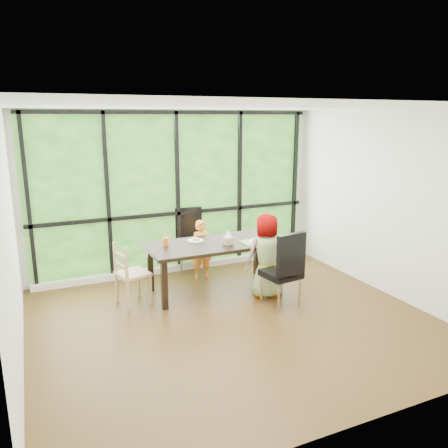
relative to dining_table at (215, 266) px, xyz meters
The scene contains 23 objects.
ground 1.15m from the dining_table, 100.70° to the right, with size 5.00×5.00×0.00m, color black.
back_wall 1.54m from the dining_table, 99.77° to the left, with size 5.00×5.00×0.00m, color silver.
foliage_backdrop 1.53m from the dining_table, 99.94° to the left, with size 4.80×0.02×2.65m, color #1C5219.
window_mullions 1.50m from the dining_table, 100.29° to the left, with size 4.80×0.06×2.65m, color black, non-canonical shape.
window_sill 1.14m from the dining_table, 100.66° to the left, with size 4.80×0.12×0.10m, color silver.
dining_table is the anchor object (origin of this frame).
chair_window_leather 0.96m from the dining_table, 93.34° to the left, with size 0.46×0.46×1.08m, color black.
chair_interior_leather 1.09m from the dining_table, 55.08° to the right, with size 0.46×0.46×1.08m, color black.
chair_end_beech 1.26m from the dining_table, behind, with size 0.42×0.40×0.90m, color #A1805C.
child_toddler 0.57m from the dining_table, 90.00° to the left, with size 0.35×0.23×0.97m, color orange.
child_older 0.83m from the dining_table, 41.33° to the right, with size 0.61×0.39×1.24m, color slate.
placemat 0.73m from the dining_table, 20.15° to the right, with size 0.43×0.32×0.01m, color tan.
plate_far 0.49m from the dining_table, 139.85° to the left, with size 0.25×0.25×0.02m, color white.
plate_near 0.74m from the dining_table, 19.88° to the right, with size 0.25×0.25×0.02m, color white.
orange_cup 0.85m from the dining_table, 168.14° to the left, with size 0.08×0.08×0.12m, color orange.
green_cup 0.98m from the dining_table, 18.90° to the right, with size 0.08×0.08×0.13m, color green.
white_mug 1.02m from the dining_table, ahead, with size 0.09×0.09×0.10m, color white.
tissue_box 0.48m from the dining_table, 45.53° to the right, with size 0.12×0.12×0.11m, color tan.
crepe_rolls_far 0.51m from the dining_table, 139.85° to the left, with size 0.10×0.12×0.04m, color tan, non-canonical shape.
crepe_rolls_near 0.75m from the dining_table, 19.88° to the right, with size 0.15×0.12×0.04m, color tan, non-canonical shape.
straw_white 0.91m from the dining_table, 168.14° to the left, with size 0.01×0.01×0.20m, color white.
straw_pink 1.03m from the dining_table, 18.90° to the right, with size 0.01×0.01×0.20m, color pink.
tissue 0.58m from the dining_table, 45.53° to the right, with size 0.12×0.12×0.11m, color white.
Camera 1 is at (-2.27, -4.78, 2.58)m, focal length 35.39 mm.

